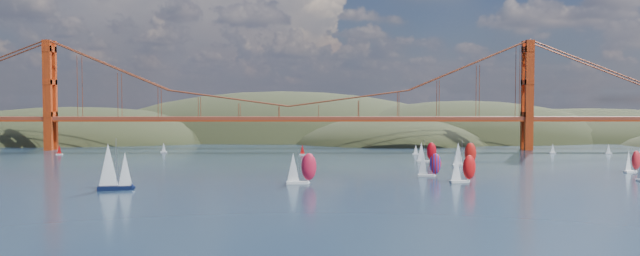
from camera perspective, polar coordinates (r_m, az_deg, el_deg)
The scene contains 16 objects.
ground at distance 136.64m, azimuth -6.46°, elevation -8.10°, with size 1200.00×1200.00×0.00m, color black.
headlands at distance 414.54m, azimuth 4.03°, elevation -2.63°, with size 725.00×225.00×96.00m.
bridge at distance 313.95m, azimuth -3.18°, elevation 3.86°, with size 552.00×12.00×55.00m.
sloop_navy at distance 184.23m, azimuth -18.38°, elevation -3.42°, with size 9.79×6.29×14.58m.
racer_0 at distance 187.56m, azimuth -1.78°, elevation -3.63°, with size 9.26×4.09×10.50m.
racer_1 at distance 195.38m, azimuth 12.90°, elevation -3.58°, with size 8.48×4.69×9.51m.
racer_3 at distance 243.08m, azimuth 13.03°, elevation -2.30°, with size 8.84×3.55×10.22m.
racer_4 at distance 242.77m, azimuth 26.65°, elevation -2.70°, with size 7.66×5.52×8.60m.
racer_5 at distance 255.97m, azimuth 9.68°, elevation -2.14°, with size 7.90×3.19×9.12m.
racer_rwb at distance 208.55m, azimuth 9.92°, elevation -3.27°, with size 7.78×3.89×8.75m.
distant_boat_2 at distance 310.21m, azimuth -22.73°, elevation -1.83°, with size 3.00×2.00×4.70m.
distant_boat_3 at distance 308.21m, azimuth -14.10°, elevation -1.74°, with size 3.00×2.00×4.70m.
distant_boat_4 at distance 312.95m, azimuth 20.51°, elevation -1.76°, with size 3.00×2.00×4.70m.
distant_boat_5 at distance 320.35m, azimuth 24.88°, elevation -1.74°, with size 3.00×2.00×4.70m.
distant_boat_8 at distance 290.40m, azimuth 8.75°, elevation -1.95°, with size 3.00×2.00×4.70m.
distant_boat_9 at distance 285.68m, azimuth -1.62°, elevation -2.00°, with size 3.00×2.00×4.70m.
Camera 1 is at (14.93, -133.43, 25.37)m, focal length 35.00 mm.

